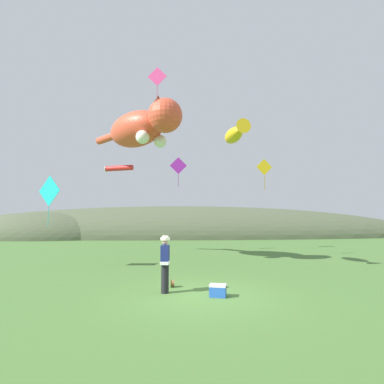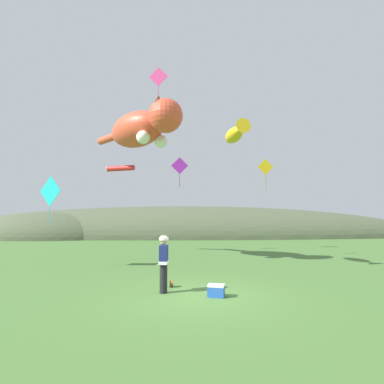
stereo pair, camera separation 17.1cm
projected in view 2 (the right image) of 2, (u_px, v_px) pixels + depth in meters
ground_plane at (197, 296)px, 9.01m from camera, size 120.00×120.00×0.00m
distant_hill_ridge at (167, 237)px, 37.53m from camera, size 63.13×13.65×7.70m
festival_attendant at (164, 262)px, 9.43m from camera, size 0.30×0.45×1.77m
kite_spool at (171, 283)px, 10.16m from camera, size 0.12×0.26×0.26m
picnic_cooler at (216, 291)px, 8.90m from camera, size 0.56×0.45×0.36m
kite_giant_cat at (143, 128)px, 16.52m from camera, size 5.58×5.94×2.29m
kite_fish_windsock at (235, 133)px, 14.20m from camera, size 0.92×2.55×0.77m
kite_tube_streamer at (120, 168)px, 20.37m from camera, size 2.04×1.06×0.44m
kite_diamond_violet at (180, 166)px, 20.95m from camera, size 1.20×0.04×2.10m
kite_diamond_teal at (50, 191)px, 13.87m from camera, size 1.24×0.73×2.33m
kite_diamond_gold at (265, 167)px, 17.94m from camera, size 0.98×0.12×1.88m
kite_diamond_pink at (158, 77)px, 20.10m from camera, size 1.29×0.23×2.21m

